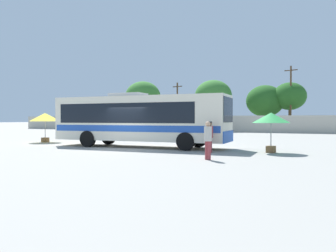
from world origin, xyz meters
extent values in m
plane|color=gray|center=(0.00, 10.00, 0.00)|extent=(300.00, 300.00, 0.00)
cube|color=#B2AD9E|center=(0.00, 28.93, 1.12)|extent=(80.00, 0.30, 2.25)
cube|color=silver|center=(0.22, 1.74, 1.82)|extent=(11.45, 3.26, 2.76)
cube|color=black|center=(-0.35, 1.71, 2.15)|extent=(9.42, 3.16, 1.22)
cube|color=#2351B2|center=(0.22, 1.74, 1.22)|extent=(11.22, 3.27, 0.39)
cube|color=#19212D|center=(5.87, 2.10, 2.32)|extent=(0.19, 2.29, 1.44)
cube|color=#2351B2|center=(5.88, 2.10, 0.77)|extent=(0.22, 2.50, 0.66)
cube|color=#B2B2B2|center=(-0.63, 1.69, 3.32)|extent=(2.28, 1.54, 0.24)
cylinder|color=black|center=(3.64, 3.19, 0.52)|extent=(1.06, 0.37, 1.04)
cylinder|color=black|center=(3.79, 0.74, 0.52)|extent=(1.06, 0.37, 1.04)
cylinder|color=black|center=(-2.96, 2.77, 0.52)|extent=(1.06, 0.37, 1.04)
cylinder|color=black|center=(-2.81, 0.33, 0.52)|extent=(1.06, 0.37, 1.04)
cylinder|color=#99383D|center=(5.34, 0.39, 0.40)|extent=(0.15, 0.15, 0.79)
cylinder|color=#99383D|center=(5.45, 0.28, 0.40)|extent=(0.15, 0.15, 0.79)
cylinder|color=#99383D|center=(5.39, 0.33, 1.11)|extent=(0.47, 0.47, 0.63)
sphere|color=brown|center=(5.39, 0.33, 1.53)|extent=(0.21, 0.21, 0.21)
cylinder|color=#262628|center=(5.39, 0.33, 1.62)|extent=(0.23, 0.23, 0.06)
cylinder|color=#99383D|center=(6.46, -2.86, 0.41)|extent=(0.15, 0.15, 0.82)
cylinder|color=#99383D|center=(6.32, -2.79, 0.41)|extent=(0.15, 0.15, 0.82)
cylinder|color=#B7B2A8|center=(6.39, -2.83, 1.14)|extent=(0.46, 0.46, 0.65)
sphere|color=tan|center=(6.39, -2.83, 1.57)|extent=(0.22, 0.22, 0.22)
cylinder|color=gray|center=(-8.71, 2.49, 1.10)|extent=(0.05, 0.05, 2.20)
cone|color=yellow|center=(-8.71, 2.49, 1.93)|extent=(2.32, 2.32, 0.64)
cube|color=brown|center=(-8.71, 2.49, 0.18)|extent=(0.45, 0.45, 0.36)
cylinder|color=gray|center=(8.33, 1.66, 1.04)|extent=(0.05, 0.05, 2.08)
cone|color=green|center=(8.33, 1.66, 1.86)|extent=(1.97, 1.97, 0.54)
cube|color=brown|center=(8.33, 1.66, 0.18)|extent=(0.48, 0.48, 0.36)
cube|color=slate|center=(-11.83, 25.93, 0.64)|extent=(4.22, 1.98, 0.64)
cube|color=black|center=(-11.63, 25.93, 1.22)|extent=(2.35, 1.75, 0.52)
cylinder|color=black|center=(-13.08, 24.99, 0.32)|extent=(0.65, 0.25, 0.64)
cylinder|color=black|center=(-13.16, 26.75, 0.32)|extent=(0.65, 0.25, 0.64)
cylinder|color=black|center=(-10.51, 25.10, 0.32)|extent=(0.65, 0.25, 0.64)
cylinder|color=black|center=(-10.58, 26.86, 0.32)|extent=(0.65, 0.25, 0.64)
cube|color=silver|center=(-5.58, 25.64, 0.65)|extent=(4.58, 1.80, 0.66)
cube|color=black|center=(-5.80, 25.64, 1.25)|extent=(2.52, 1.66, 0.54)
cylinder|color=black|center=(-4.16, 26.53, 0.32)|extent=(0.64, 0.22, 0.64)
cylinder|color=black|center=(-4.15, 24.76, 0.32)|extent=(0.64, 0.22, 0.64)
cylinder|color=black|center=(-7.00, 26.52, 0.32)|extent=(0.64, 0.22, 0.64)
cylinder|color=black|center=(-6.99, 24.76, 0.32)|extent=(0.64, 0.22, 0.64)
cylinder|color=#4C3823|center=(-10.58, 31.10, 3.69)|extent=(0.24, 0.24, 7.39)
cube|color=#473321|center=(-10.58, 31.10, 6.79)|extent=(1.77, 0.59, 0.12)
cylinder|color=#4C3823|center=(5.79, 32.82, 4.54)|extent=(0.24, 0.24, 9.09)
cube|color=#473321|center=(5.79, 32.82, 8.49)|extent=(1.78, 0.54, 0.12)
cylinder|color=brown|center=(-16.74, 31.17, 1.74)|extent=(0.32, 0.32, 3.48)
ellipsoid|color=#38752D|center=(-16.74, 31.17, 5.46)|extent=(5.68, 5.68, 4.83)
cylinder|color=brown|center=(-5.06, 31.90, 1.67)|extent=(0.32, 0.32, 3.34)
ellipsoid|color=#38752D|center=(-5.06, 31.90, 5.26)|extent=(5.48, 5.48, 4.66)
cylinder|color=brown|center=(2.03, 34.45, 1.26)|extent=(0.32, 0.32, 2.52)
ellipsoid|color=#23561E|center=(2.03, 34.45, 4.43)|extent=(5.46, 5.46, 4.64)
cylinder|color=brown|center=(5.47, 34.40, 1.71)|extent=(0.32, 0.32, 3.42)
ellipsoid|color=#23561E|center=(5.47, 34.40, 5.03)|extent=(4.61, 4.61, 3.92)
camera|label=1|loc=(11.43, -17.09, 1.79)|focal=36.77mm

